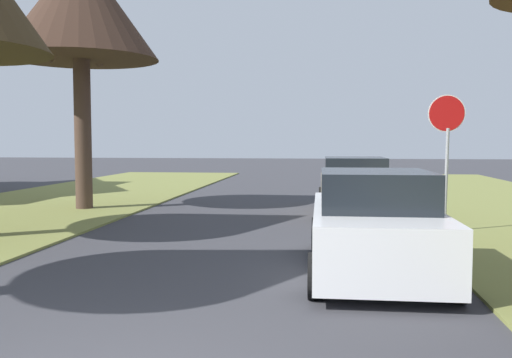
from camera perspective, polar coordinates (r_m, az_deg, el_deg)
name	(u,v)px	position (r m, az deg, el deg)	size (l,w,h in m)	color
stop_sign_far	(446,133)	(12.76, 18.90, 4.50)	(0.81, 0.29, 2.97)	#9EA0A5
street_tree_left_mid_b	(80,7)	(17.47, -17.53, 16.46)	(4.43, 4.43, 7.45)	#47342A
parked_sedan_white	(373,225)	(8.80, 11.92, -4.66)	(1.97, 4.41, 1.57)	white
parked_sedan_tan	(354,188)	(15.68, 10.00, -0.89)	(1.97, 4.41, 1.57)	tan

